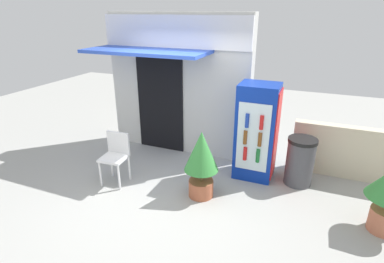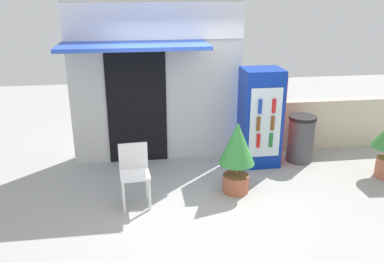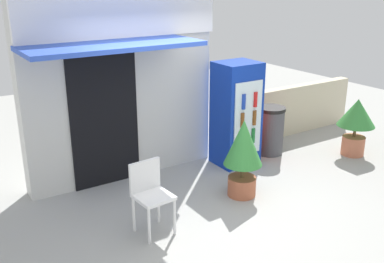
# 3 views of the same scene
# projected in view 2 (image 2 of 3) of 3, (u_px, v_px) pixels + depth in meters

# --- Properties ---
(ground) EXTENTS (16.00, 16.00, 0.00)m
(ground) POSITION_uv_depth(u_px,v_px,m) (195.00, 200.00, 6.02)
(ground) COLOR #A3A39E
(storefront_building) EXTENTS (3.00, 1.27, 2.81)m
(storefront_building) POSITION_uv_depth(u_px,v_px,m) (155.00, 79.00, 7.06)
(storefront_building) COLOR silver
(storefront_building) RESTS_ON ground
(drink_cooler) EXTENTS (0.69, 0.64, 1.71)m
(drink_cooler) POSITION_uv_depth(u_px,v_px,m) (261.00, 118.00, 6.99)
(drink_cooler) COLOR #0C2D9E
(drink_cooler) RESTS_ON ground
(plastic_chair) EXTENTS (0.44, 0.44, 0.89)m
(plastic_chair) POSITION_uv_depth(u_px,v_px,m) (134.00, 169.00, 5.78)
(plastic_chair) COLOR white
(plastic_chair) RESTS_ON ground
(potted_plant_near_shop) EXTENTS (0.55, 0.55, 1.13)m
(potted_plant_near_shop) POSITION_uv_depth(u_px,v_px,m) (237.00, 151.00, 6.04)
(potted_plant_near_shop) COLOR #AD5B3D
(potted_plant_near_shop) RESTS_ON ground
(trash_bin) EXTENTS (0.49, 0.49, 0.85)m
(trash_bin) POSITION_uv_depth(u_px,v_px,m) (301.00, 138.00, 7.24)
(trash_bin) COLOR #47474C
(trash_bin) RESTS_ON ground
(stone_boundary_wall) EXTENTS (2.77, 0.20, 0.96)m
(stone_boundary_wall) POSITION_uv_depth(u_px,v_px,m) (348.00, 122.00, 7.92)
(stone_boundary_wall) COLOR beige
(stone_boundary_wall) RESTS_ON ground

